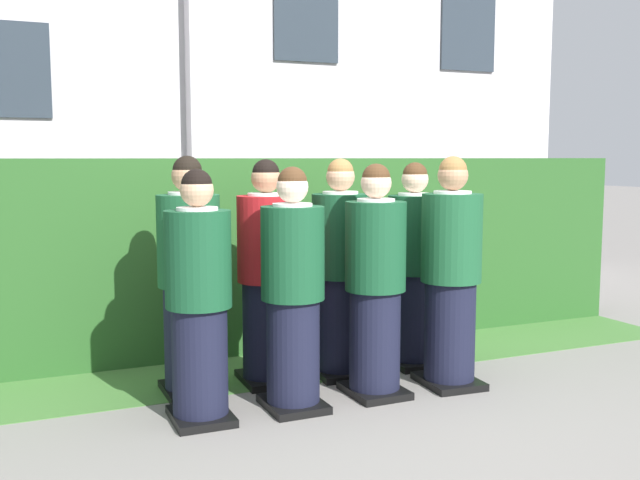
# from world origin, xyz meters

# --- Properties ---
(ground_plane) EXTENTS (60.00, 60.00, 0.00)m
(ground_plane) POSITION_xyz_m (0.00, 0.00, 0.00)
(ground_plane) COLOR gray
(student_front_row_0) EXTENTS (0.40, 0.45, 1.55)m
(student_front_row_0) POSITION_xyz_m (-0.92, -0.01, 0.73)
(student_front_row_0) COLOR black
(student_front_row_0) RESTS_ON ground
(student_front_row_1) EXTENTS (0.40, 0.49, 1.56)m
(student_front_row_1) POSITION_xyz_m (-0.32, -0.02, 0.74)
(student_front_row_1) COLOR black
(student_front_row_1) RESTS_ON ground
(student_front_row_2) EXTENTS (0.41, 0.50, 1.57)m
(student_front_row_2) POSITION_xyz_m (0.29, 0.01, 0.75)
(student_front_row_2) COLOR black
(student_front_row_2) RESTS_ON ground
(student_front_row_3) EXTENTS (0.42, 0.49, 1.62)m
(student_front_row_3) POSITION_xyz_m (0.88, -0.02, 0.77)
(student_front_row_3) COLOR black
(student_front_row_3) RESTS_ON ground
(student_rear_row_0) EXTENTS (0.42, 0.47, 1.62)m
(student_rear_row_0) POSITION_xyz_m (-0.85, 0.53, 0.77)
(student_rear_row_0) COLOR black
(student_rear_row_0) RESTS_ON ground
(student_in_red_blazer) EXTENTS (0.42, 0.47, 1.60)m
(student_in_red_blazer) POSITION_xyz_m (-0.29, 0.56, 0.76)
(student_in_red_blazer) COLOR black
(student_in_red_blazer) RESTS_ON ground
(student_rear_row_2) EXTENTS (0.42, 0.52, 1.61)m
(student_rear_row_2) POSITION_xyz_m (0.27, 0.52, 0.76)
(student_rear_row_2) COLOR black
(student_rear_row_2) RESTS_ON ground
(student_rear_row_3) EXTENTS (0.41, 0.50, 1.58)m
(student_rear_row_3) POSITION_xyz_m (0.90, 0.53, 0.75)
(student_rear_row_3) COLOR black
(student_rear_row_3) RESTS_ON ground
(hedge) EXTENTS (7.11, 0.70, 1.61)m
(hedge) POSITION_xyz_m (0.00, 1.64, 0.80)
(hedge) COLOR #285623
(hedge) RESTS_ON ground
(school_building_main) EXTENTS (5.93, 4.00, 7.17)m
(school_building_main) POSITION_xyz_m (3.01, 6.63, 3.67)
(school_building_main) COLOR silver
(school_building_main) RESTS_ON ground
(lawn_strip) EXTENTS (7.11, 0.90, 0.01)m
(lawn_strip) POSITION_xyz_m (0.00, 0.84, 0.00)
(lawn_strip) COLOR #477A38
(lawn_strip) RESTS_ON ground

